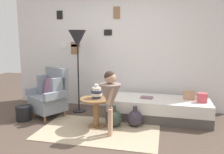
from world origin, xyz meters
The scene contains 15 objects.
ground_plane centered at (0.00, 0.00, 0.00)m, with size 12.00×12.00×0.00m, color #4C3D33.
gallery_wall centered at (0.00, 1.95, 1.30)m, with size 4.80×0.12×2.60m.
rug centered at (0.04, 0.46, 0.01)m, with size 2.01×1.23×0.01m, color tan.
armchair centered at (-1.13, 1.00, 0.44)m, with size 0.90×0.83×0.97m.
daybed centered at (1.00, 1.30, 0.20)m, with size 1.92×0.84×0.40m.
pillow_head centered at (1.77, 1.22, 0.49)m, with size 0.17×0.12×0.17m, color #D64C56.
pillow_mid centered at (1.56, 1.39, 0.48)m, with size 0.20×0.12×0.16m, color tan.
side_table centered at (-0.06, 0.61, 0.37)m, with size 0.55×0.55×0.52m.
vase_striped centered at (-0.05, 0.62, 0.62)m, with size 0.19×0.19×0.25m.
floor_lamp centered at (-0.68, 1.39, 1.47)m, with size 0.36×0.36×1.72m.
person_child centered at (0.27, 0.32, 0.67)m, with size 0.34×0.34×1.06m.
book_on_daybed centered at (0.77, 1.28, 0.42)m, with size 0.22×0.16×0.03m, color #845C6A.
demijohn_near centered at (0.24, 0.70, 0.15)m, with size 0.30×0.30×0.38m.
demijohn_far centered at (0.60, 0.80, 0.15)m, with size 0.28×0.28×0.37m.
magazine_basket centered at (-1.51, 0.62, 0.14)m, with size 0.28×0.28×0.28m, color black.
Camera 1 is at (1.11, -3.12, 1.55)m, focal length 37.07 mm.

